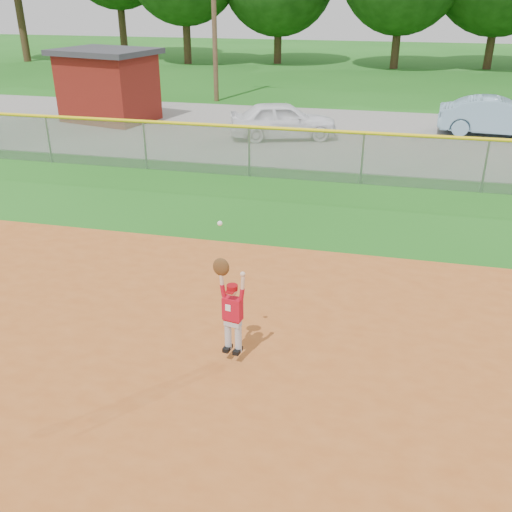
{
  "coord_description": "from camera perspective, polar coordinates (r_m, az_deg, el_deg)",
  "views": [
    {
      "loc": [
        0.68,
        -6.21,
        5.19
      ],
      "look_at": [
        -1.3,
        2.23,
        1.1
      ],
      "focal_mm": 40.0,
      "sensor_mm": 36.0,
      "label": 1
    }
  ],
  "objects": [
    {
      "name": "utility_shed",
      "position": [
        25.72,
        -14.57,
        16.23
      ],
      "size": [
        4.5,
        3.85,
        2.93
      ],
      "color": "#5D140D",
      "rests_on": "ground"
    },
    {
      "name": "car_blue",
      "position": [
        24.16,
        22.97,
        12.7
      ],
      "size": [
        4.4,
        1.8,
        1.42
      ],
      "primitive_type": "imported",
      "rotation": [
        0.0,
        0.0,
        1.5
      ],
      "color": "#7CA2B9",
      "rests_on": "parking_strip"
    },
    {
      "name": "ground",
      "position": [
        8.12,
        5.54,
        -14.62
      ],
      "size": [
        120.0,
        120.0,
        0.0
      ],
      "primitive_type": "plane",
      "color": "#1A5B14",
      "rests_on": "ground"
    },
    {
      "name": "ballplayer",
      "position": [
        8.38,
        -2.52,
        -5.11
      ],
      "size": [
        0.51,
        0.25,
        2.08
      ],
      "color": "silver",
      "rests_on": "ground"
    },
    {
      "name": "power_lines",
      "position": [
        28.22,
        15.14,
        23.43
      ],
      "size": [
        19.4,
        0.24,
        9.0
      ],
      "color": "#4C3823",
      "rests_on": "ground"
    },
    {
      "name": "car_white_a",
      "position": [
        21.91,
        2.71,
        13.43
      ],
      "size": [
        4.29,
        2.75,
        1.36
      ],
      "primitive_type": "imported",
      "rotation": [
        0.0,
        0.0,
        1.88
      ],
      "color": "white",
      "rests_on": "parking_strip"
    },
    {
      "name": "outfield_fence",
      "position": [
        16.78,
        10.61,
        9.95
      ],
      "size": [
        40.06,
        0.1,
        1.55
      ],
      "color": "gray",
      "rests_on": "ground"
    },
    {
      "name": "parking_strip",
      "position": [
        22.81,
        11.4,
        11.65
      ],
      "size": [
        44.0,
        10.0,
        0.03
      ],
      "primitive_type": "cube",
      "color": "slate",
      "rests_on": "ground"
    }
  ]
}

